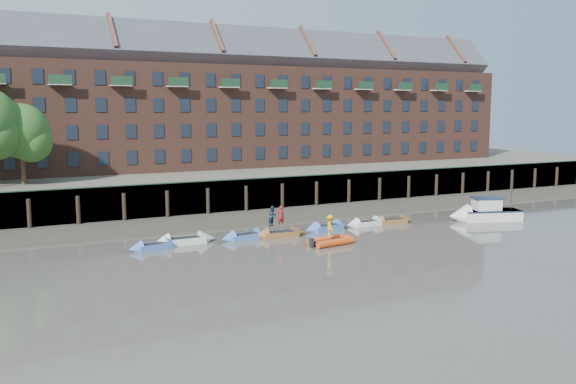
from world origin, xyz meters
TOP-DOWN VIEW (x-y plane):
  - ground at (0.00, 0.00)m, footprint 220.00×220.00m
  - foreshore at (0.00, 18.00)m, footprint 110.00×8.00m
  - mud_band at (0.00, 14.60)m, footprint 110.00×1.60m
  - river_wall at (-0.00, 22.38)m, footprint 110.00×1.23m
  - bank_terrace at (0.00, 36.00)m, footprint 110.00×28.00m
  - apartment_terrace at (-0.00, 36.99)m, footprint 80.60×15.56m
  - rowboat_0 at (-14.27, 9.68)m, footprint 4.11×1.89m
  - rowboat_1 at (-11.77, 10.36)m, footprint 4.84×1.43m
  - rowboat_2 at (-6.97, 9.88)m, footprint 4.34×1.77m
  - rowboat_3 at (-4.13, 9.41)m, footprint 4.50×1.63m
  - rowboat_4 at (0.55, 10.09)m, footprint 4.63×2.08m
  - rowboat_5 at (4.77, 10.37)m, footprint 4.15×1.39m
  - rowboat_6 at (7.39, 10.21)m, footprint 4.16×1.67m
  - rib_tender at (-1.77, 5.21)m, footprint 3.68×2.16m
  - motor_launch at (15.38, 7.78)m, footprint 7.04×4.09m
  - person_rower_a at (-4.06, 9.47)m, footprint 0.62×0.42m
  - person_rower_b at (-4.66, 9.62)m, footprint 1.02×0.96m
  - person_rib_crew at (-1.98, 5.12)m, footprint 0.94×1.26m

SIDE VIEW (x-z plane):
  - ground at x=0.00m, z-range 0.00..0.00m
  - foreshore at x=0.00m, z-range -0.25..0.25m
  - mud_band at x=0.00m, z-range -0.05..0.05m
  - rowboat_0 at x=-14.27m, z-range -0.37..0.78m
  - rowboat_6 at x=7.39m, z-range -0.38..0.80m
  - rowboat_5 at x=4.77m, z-range -0.38..0.80m
  - rowboat_2 at x=-6.97m, z-range -0.40..0.83m
  - rowboat_3 at x=-4.13m, z-range -0.41..0.87m
  - rowboat_4 at x=0.55m, z-range -0.42..0.88m
  - rowboat_1 at x=-11.77m, z-range -0.45..0.95m
  - rib_tender at x=-1.77m, z-range -0.04..0.58m
  - motor_launch at x=15.38m, z-range -0.68..2.08m
  - person_rib_crew at x=-1.98m, z-range 0.58..2.31m
  - river_wall at x=0.00m, z-range -0.06..3.24m
  - bank_terrace at x=0.00m, z-range 0.00..3.20m
  - person_rower_a at x=-4.06m, z-range 0.86..2.52m
  - person_rower_b at x=-4.66m, z-range 0.86..2.53m
  - apartment_terrace at x=0.00m, z-range 2.34..23.31m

